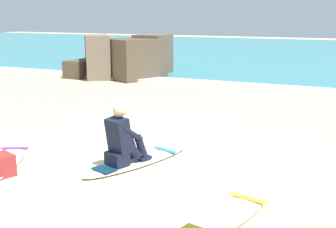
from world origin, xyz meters
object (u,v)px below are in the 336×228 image
surfboard_main (138,160)px  surfer_seated (123,140)px  surfboard_spare_near (3,162)px  surfboard_spare_far (225,215)px

surfboard_main → surfer_seated: (-0.09, -0.31, 0.40)m
surfer_seated → surfboard_spare_near: size_ratio=0.41×
surfboard_spare_near → surfboard_spare_far: same height
surfer_seated → surfboard_spare_near: (-1.80, -0.68, -0.40)m
surfboard_main → surfboard_spare_near: size_ratio=0.99×
surfboard_main → surfer_seated: size_ratio=2.40×
surfboard_main → surfboard_spare_far: 2.32m
surfer_seated → surfboard_spare_near: bearing=-159.4°
surfboard_main → surfer_seated: bearing=-106.8°
surfboard_spare_far → surfboard_spare_near: bearing=174.6°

